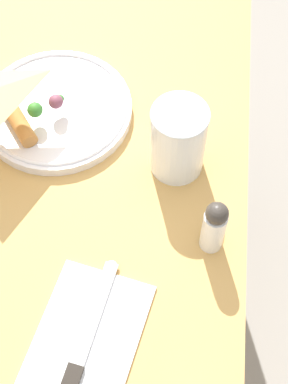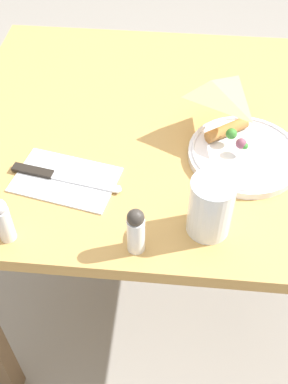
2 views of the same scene
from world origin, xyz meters
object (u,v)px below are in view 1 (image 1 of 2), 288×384
napkin_folded (84,345)px  milk_glass (178,143)px  plate_pizza (55,108)px  butter_knife (81,354)px  pepper_shaker (214,226)px

napkin_folded → milk_glass: bearing=-18.2°
plate_pizza → butter_knife: plate_pizza is taller
milk_glass → butter_knife: milk_glass is taller
pepper_shaker → milk_glass: bearing=24.4°
plate_pizza → napkin_folded: bearing=-164.4°
napkin_folded → butter_knife: 0.01m
napkin_folded → pepper_shaker: size_ratio=2.21×
pepper_shaker → plate_pizza: bearing=51.5°
milk_glass → napkin_folded: milk_glass is taller
milk_glass → pepper_shaker: bearing=-155.6°
butter_knife → napkin_folded: bearing=0.0°
plate_pizza → napkin_folded: plate_pizza is taller
butter_knife → pepper_shaker: 0.22m
milk_glass → pepper_shaker: size_ratio=1.19×
milk_glass → butter_knife: 0.30m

